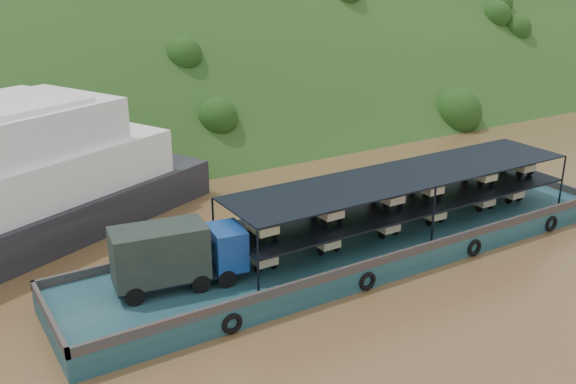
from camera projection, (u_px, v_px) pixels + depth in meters
ground at (342, 250)px, 38.80m from camera, size 160.00×160.00×0.00m
hillside at (140, 126)px, 67.62m from camera, size 140.00×39.60×39.60m
cargo_barge at (346, 243)px, 37.10m from camera, size 35.00×7.18×4.54m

